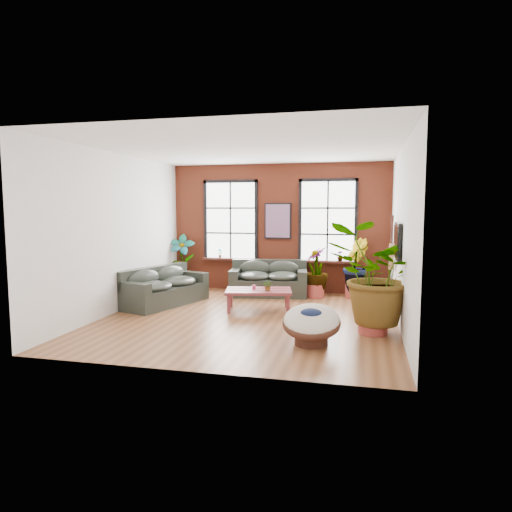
{
  "coord_description": "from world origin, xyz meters",
  "views": [
    {
      "loc": [
        2.3,
        -9.09,
        2.3
      ],
      "look_at": [
        0.0,
        0.6,
        1.25
      ],
      "focal_mm": 32.0,
      "sensor_mm": 36.0,
      "label": 1
    }
  ],
  "objects_px": {
    "sofa_left": "(163,288)",
    "coffee_table": "(259,292)",
    "sofa_back": "(269,280)",
    "papasan_chair": "(311,323)"
  },
  "relations": [
    {
      "from": "sofa_left",
      "to": "coffee_table",
      "type": "xyz_separation_m",
      "value": [
        2.38,
        -0.1,
        0.01
      ]
    },
    {
      "from": "sofa_back",
      "to": "papasan_chair",
      "type": "relative_size",
      "value": 2.1
    },
    {
      "from": "sofa_back",
      "to": "coffee_table",
      "type": "relative_size",
      "value": 1.32
    },
    {
      "from": "sofa_left",
      "to": "papasan_chair",
      "type": "height_order",
      "value": "sofa_left"
    },
    {
      "from": "sofa_back",
      "to": "sofa_left",
      "type": "distance_m",
      "value": 2.82
    },
    {
      "from": "papasan_chair",
      "to": "coffee_table",
      "type": "bearing_deg",
      "value": 121.39
    },
    {
      "from": "sofa_left",
      "to": "sofa_back",
      "type": "bearing_deg",
      "value": -34.34
    },
    {
      "from": "coffee_table",
      "to": "papasan_chair",
      "type": "height_order",
      "value": "papasan_chair"
    },
    {
      "from": "sofa_back",
      "to": "papasan_chair",
      "type": "xyz_separation_m",
      "value": [
        1.6,
        -4.18,
        -0.04
      ]
    },
    {
      "from": "sofa_left",
      "to": "coffee_table",
      "type": "relative_size",
      "value": 1.51
    }
  ]
}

